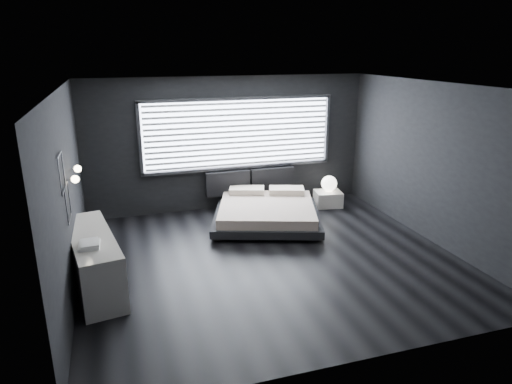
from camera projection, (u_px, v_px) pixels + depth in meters
name	position (u px, v px, depth m)	size (l,w,h in m)	color
room	(272.00, 177.00, 7.15)	(6.04, 6.00, 2.80)	black
window	(239.00, 134.00, 9.60)	(4.14, 0.09, 1.52)	white
headboard	(250.00, 181.00, 9.92)	(1.96, 0.16, 0.52)	black
sconce_near	(75.00, 179.00, 6.32)	(0.18, 0.11, 0.11)	silver
sconce_far	(77.00, 169.00, 6.86)	(0.18, 0.11, 0.11)	silver
wall_art_upper	(62.00, 173.00, 5.67)	(0.01, 0.48, 0.48)	#47474C
wall_art_lower	(68.00, 203.00, 6.04)	(0.01, 0.48, 0.48)	#47474C
bed	(267.00, 211.00, 9.02)	(2.56, 2.50, 0.53)	black
nightstand	(328.00, 199.00, 10.05)	(0.57, 0.47, 0.33)	silver
orb_lamp	(329.00, 184.00, 9.98)	(0.34, 0.34, 0.34)	white
dresser	(94.00, 260.00, 6.60)	(0.89, 2.08, 0.80)	silver
book_stack	(89.00, 244.00, 6.07)	(0.28, 0.36, 0.07)	white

